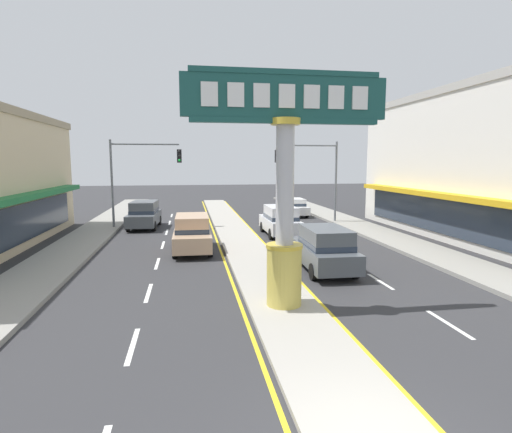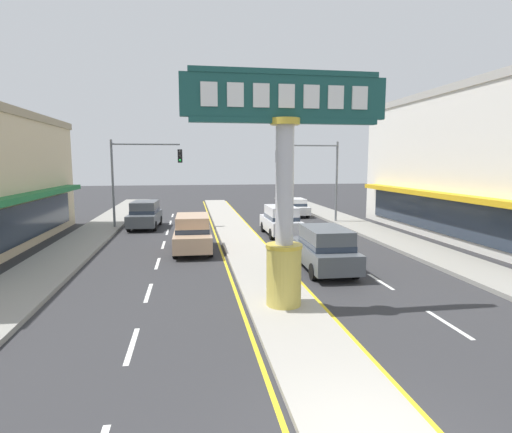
{
  "view_description": "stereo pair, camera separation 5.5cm",
  "coord_description": "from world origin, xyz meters",
  "px_view_note": "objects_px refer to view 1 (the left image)",
  "views": [
    {
      "loc": [
        -2.95,
        -5.71,
        4.69
      ],
      "look_at": [
        -0.41,
        9.91,
        2.6
      ],
      "focal_mm": 29.13,
      "sensor_mm": 36.0,
      "label": 1
    },
    {
      "loc": [
        -2.9,
        -5.72,
        4.69
      ],
      "look_at": [
        -0.41,
        9.91,
        2.6
      ],
      "focal_mm": 29.13,
      "sensor_mm": 36.0,
      "label": 2
    }
  ],
  "objects_px": {
    "suv_near_left_lane": "(325,248)",
    "storefront_right": "(508,165)",
    "sedan_far_left_oncoming": "(294,207)",
    "traffic_light_right_side": "(314,168)",
    "traffic_light_left_side": "(138,168)",
    "suv_near_right_lane": "(192,233)",
    "suv_mid_left_lane": "(280,220)",
    "district_sign": "(285,184)",
    "suv_far_right_lane": "(144,214)"
  },
  "relations": [
    {
      "from": "storefront_right",
      "to": "suv_near_left_lane",
      "type": "bearing_deg",
      "value": -157.65
    },
    {
      "from": "suv_far_right_lane",
      "to": "suv_near_left_lane",
      "type": "bearing_deg",
      "value": -56.31
    },
    {
      "from": "suv_near_right_lane",
      "to": "suv_far_right_lane",
      "type": "distance_m",
      "value": 9.07
    },
    {
      "from": "traffic_light_right_side",
      "to": "suv_far_right_lane",
      "type": "xyz_separation_m",
      "value": [
        -12.49,
        -0.02,
        -3.26
      ]
    },
    {
      "from": "traffic_light_right_side",
      "to": "suv_far_right_lane",
      "type": "relative_size",
      "value": 1.32
    },
    {
      "from": "suv_near_right_lane",
      "to": "sedan_far_left_oncoming",
      "type": "height_order",
      "value": "suv_near_right_lane"
    },
    {
      "from": "district_sign",
      "to": "traffic_light_right_side",
      "type": "xyz_separation_m",
      "value": [
        6.39,
        17.7,
        0.23
      ]
    },
    {
      "from": "traffic_light_left_side",
      "to": "suv_near_left_lane",
      "type": "height_order",
      "value": "traffic_light_left_side"
    },
    {
      "from": "storefront_right",
      "to": "suv_far_right_lane",
      "type": "distance_m",
      "value": 23.73
    },
    {
      "from": "traffic_light_right_side",
      "to": "suv_far_right_lane",
      "type": "height_order",
      "value": "traffic_light_right_side"
    },
    {
      "from": "suv_near_left_lane",
      "to": "suv_mid_left_lane",
      "type": "bearing_deg",
      "value": 89.99
    },
    {
      "from": "traffic_light_left_side",
      "to": "traffic_light_right_side",
      "type": "height_order",
      "value": "same"
    },
    {
      "from": "suv_mid_left_lane",
      "to": "sedan_far_left_oncoming",
      "type": "relative_size",
      "value": 1.07
    },
    {
      "from": "suv_near_right_lane",
      "to": "traffic_light_left_side",
      "type": "bearing_deg",
      "value": 113.94
    },
    {
      "from": "traffic_light_right_side",
      "to": "suv_near_left_lane",
      "type": "height_order",
      "value": "traffic_light_right_side"
    },
    {
      "from": "suv_mid_left_lane",
      "to": "suv_near_left_lane",
      "type": "bearing_deg",
      "value": -90.01
    },
    {
      "from": "suv_near_right_lane",
      "to": "suv_mid_left_lane",
      "type": "height_order",
      "value": "same"
    },
    {
      "from": "district_sign",
      "to": "suv_mid_left_lane",
      "type": "xyz_separation_m",
      "value": [
        2.8,
        13.13,
        -3.03
      ]
    },
    {
      "from": "storefront_right",
      "to": "sedan_far_left_oncoming",
      "type": "height_order",
      "value": "storefront_right"
    },
    {
      "from": "traffic_light_left_side",
      "to": "suv_near_left_lane",
      "type": "bearing_deg",
      "value": -54.71
    },
    {
      "from": "suv_near_left_lane",
      "to": "traffic_light_right_side",
      "type": "bearing_deg",
      "value": 74.99
    },
    {
      "from": "storefront_right",
      "to": "suv_near_right_lane",
      "type": "distance_m",
      "value": 19.12
    },
    {
      "from": "district_sign",
      "to": "suv_near_left_lane",
      "type": "height_order",
      "value": "district_sign"
    },
    {
      "from": "suv_near_right_lane",
      "to": "suv_mid_left_lane",
      "type": "bearing_deg",
      "value": 34.81
    },
    {
      "from": "suv_near_left_lane",
      "to": "sedan_far_left_oncoming",
      "type": "xyz_separation_m",
      "value": [
        3.3,
        18.11,
        -0.2
      ]
    },
    {
      "from": "storefront_right",
      "to": "traffic_light_left_side",
      "type": "height_order",
      "value": "storefront_right"
    },
    {
      "from": "suv_mid_left_lane",
      "to": "storefront_right",
      "type": "bearing_deg",
      "value": -14.43
    },
    {
      "from": "district_sign",
      "to": "traffic_light_right_side",
      "type": "height_order",
      "value": "district_sign"
    },
    {
      "from": "sedan_far_left_oncoming",
      "to": "district_sign",
      "type": "bearing_deg",
      "value": -105.22
    },
    {
      "from": "suv_far_right_lane",
      "to": "sedan_far_left_oncoming",
      "type": "height_order",
      "value": "suv_far_right_lane"
    },
    {
      "from": "suv_far_right_lane",
      "to": "sedan_far_left_oncoming",
      "type": "xyz_separation_m",
      "value": [
        12.2,
        4.76,
        -0.2
      ]
    },
    {
      "from": "storefront_right",
      "to": "suv_near_right_lane",
      "type": "height_order",
      "value": "storefront_right"
    },
    {
      "from": "suv_near_right_lane",
      "to": "sedan_far_left_oncoming",
      "type": "relative_size",
      "value": 1.07
    },
    {
      "from": "district_sign",
      "to": "suv_near_right_lane",
      "type": "height_order",
      "value": "district_sign"
    },
    {
      "from": "suv_far_right_lane",
      "to": "traffic_light_left_side",
      "type": "bearing_deg",
      "value": -128.07
    },
    {
      "from": "traffic_light_left_side",
      "to": "suv_near_right_lane",
      "type": "bearing_deg",
      "value": -66.06
    },
    {
      "from": "traffic_light_right_side",
      "to": "suv_near_right_lane",
      "type": "relative_size",
      "value": 1.34
    },
    {
      "from": "suv_mid_left_lane",
      "to": "suv_near_right_lane",
      "type": "bearing_deg",
      "value": -145.19
    },
    {
      "from": "traffic_light_left_side",
      "to": "suv_near_left_lane",
      "type": "relative_size",
      "value": 1.34
    },
    {
      "from": "storefront_right",
      "to": "traffic_light_right_side",
      "type": "height_order",
      "value": "storefront_right"
    },
    {
      "from": "suv_near_right_lane",
      "to": "suv_near_left_lane",
      "type": "xyz_separation_m",
      "value": [
        5.6,
        -4.91,
        0.0
      ]
    },
    {
      "from": "suv_far_right_lane",
      "to": "traffic_light_right_side",
      "type": "bearing_deg",
      "value": 0.09
    },
    {
      "from": "sedan_far_left_oncoming",
      "to": "traffic_light_right_side",
      "type": "bearing_deg",
      "value": -86.56
    },
    {
      "from": "suv_near_right_lane",
      "to": "suv_near_left_lane",
      "type": "bearing_deg",
      "value": -41.22
    },
    {
      "from": "traffic_light_left_side",
      "to": "traffic_light_right_side",
      "type": "relative_size",
      "value": 1.0
    },
    {
      "from": "suv_far_right_lane",
      "to": "suv_mid_left_lane",
      "type": "xyz_separation_m",
      "value": [
        8.9,
        -4.55,
        0.0
      ]
    },
    {
      "from": "suv_near_left_lane",
      "to": "suv_mid_left_lane",
      "type": "xyz_separation_m",
      "value": [
        0.0,
        8.81,
        0.0
      ]
    },
    {
      "from": "traffic_light_left_side",
      "to": "suv_far_right_lane",
      "type": "height_order",
      "value": "traffic_light_left_side"
    },
    {
      "from": "suv_near_left_lane",
      "to": "storefront_right",
      "type": "bearing_deg",
      "value": 22.35
    },
    {
      "from": "storefront_right",
      "to": "suv_near_right_lane",
      "type": "relative_size",
      "value": 4.65
    }
  ]
}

